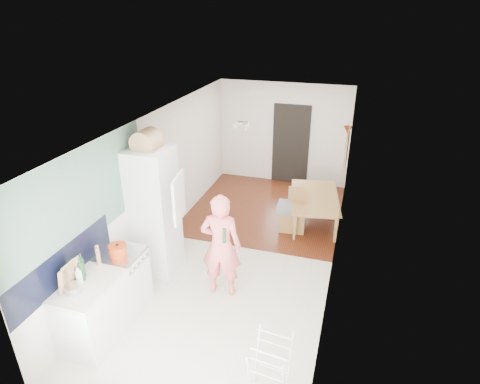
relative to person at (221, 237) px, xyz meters
The scene contains 32 objects.
room_shell 1.13m from the person, 89.69° to the left, with size 3.20×7.00×2.50m, color silver, non-canonical shape.
floor 1.49m from the person, 89.69° to the left, with size 3.20×7.00×0.01m, color beige.
wood_floor_overlay 3.12m from the person, 89.89° to the left, with size 3.20×3.30×0.01m, color #572115.
sage_wall_panel 2.01m from the person, 150.52° to the right, with size 0.02×3.00×1.30m, color slate.
tile_splashback 2.15m from the person, 137.53° to the right, with size 0.02×1.90×0.50m, color black.
doorway_recess 4.59m from the person, 87.43° to the left, with size 0.90×0.04×2.00m, color black.
base_cabinet 2.02m from the person, 131.84° to the right, with size 0.60×0.90×0.86m, color white.
worktop 1.94m from the person, 131.84° to the right, with size 0.62×0.92×0.06m, color silver.
range_cooker 1.57m from the person, 151.74° to the right, with size 0.60×0.60×0.88m, color white.
cooker_top 1.47m from the person, 151.74° to the right, with size 0.60×0.60×0.04m, color silver.
fridge_housing 1.31m from the person, 165.60° to the left, with size 0.66×0.66×2.15m, color white.
fridge_door 0.85m from the person, behind, with size 0.56×0.04×0.70m, color white.
fridge_interior 1.15m from the person, 161.22° to the left, with size 0.02×0.52×0.66m, color white.
pinboard 3.44m from the person, 62.17° to the left, with size 0.03×0.90×0.70m, color tan.
pinboard_frame 3.43m from the person, 62.40° to the left, with size 0.01×0.94×0.74m, color #9B6E3F.
wall_sconce 4.04m from the person, 67.07° to the left, with size 0.18×0.18×0.16m, color maroon.
person is the anchor object (origin of this frame).
dining_table 2.99m from the person, 67.40° to the left, with size 1.44×0.80×0.51m, color #9B6E3F.
dining_chair 2.42m from the person, 70.61° to the left, with size 0.37×0.37×0.88m, color #9B6E3F, non-canonical shape.
stool 2.41m from the person, 73.81° to the left, with size 0.32×0.32×0.42m, color #9B6E3F, non-canonical shape.
grey_drape 2.32m from the person, 74.36° to the left, with size 0.39×0.39×0.17m, color slate.
drying_rack 2.04m from the person, 54.25° to the right, with size 0.41×0.37×0.80m, color white, non-canonical shape.
bread_bin 1.83m from the person, 165.13° to the left, with size 0.40×0.38×0.21m, color tan, non-canonical shape.
red_casserole 1.48m from the person, 150.06° to the right, with size 0.26×0.26×0.15m, color red.
steel_pan 2.11m from the person, 129.79° to the right, with size 0.21×0.21×0.10m, color silver.
held_bottle 0.17m from the person, 47.73° to the right, with size 0.05×0.05×0.24m, color #1E4428.
bottle_a 1.96m from the person, 135.25° to the right, with size 0.06×0.06×0.27m, color #1E4428.
bottle_b 1.94m from the person, 137.53° to the right, with size 0.06×0.06×0.28m, color #1E4428.
bottle_c 2.00m from the person, 133.24° to the right, with size 0.08×0.08×0.20m, color silver.
pepper_mill_front 1.74m from the person, 146.56° to the right, with size 0.05×0.05×0.20m, color tan.
pepper_mill_back 1.73m from the person, 143.93° to the right, with size 0.05×0.05×0.20m, color tan.
chopping_boards 2.12m from the person, 132.56° to the right, with size 0.04×0.28×0.38m, color tan, non-canonical shape.
Camera 1 is at (1.76, -5.90, 4.14)m, focal length 30.00 mm.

